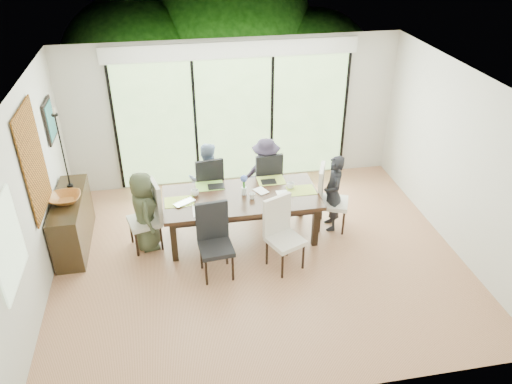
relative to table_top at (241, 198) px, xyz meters
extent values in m
cube|color=#93583A|center=(0.17, -0.59, -0.72)|extent=(6.00, 5.00, 0.01)
cube|color=white|center=(0.17, -0.59, 1.99)|extent=(6.00, 5.00, 0.01)
cube|color=beige|center=(0.17, 1.92, 0.63)|extent=(6.00, 0.02, 2.70)
cube|color=beige|center=(0.17, -3.10, 0.63)|extent=(6.00, 0.02, 2.70)
cube|color=white|center=(-2.84, -0.59, 0.63)|extent=(0.02, 5.00, 2.70)
cube|color=silver|center=(3.18, -0.59, 0.63)|extent=(0.02, 5.00, 2.70)
cube|color=#598C3F|center=(0.17, 1.88, 0.48)|extent=(4.20, 0.02, 2.30)
cube|color=white|center=(0.17, 1.87, 1.78)|extent=(4.40, 0.06, 0.28)
cube|color=black|center=(-1.93, 1.87, 0.48)|extent=(0.05, 0.04, 2.30)
cube|color=black|center=(-0.53, 1.87, 0.48)|extent=(0.05, 0.04, 2.30)
cube|color=black|center=(0.87, 1.87, 0.48)|extent=(0.05, 0.04, 2.30)
cube|color=black|center=(2.27, 1.87, 0.48)|extent=(0.05, 0.04, 2.30)
cube|color=#8CAD7F|center=(-2.80, -1.79, 0.78)|extent=(0.02, 0.90, 1.00)
cube|color=brown|center=(0.17, 2.81, -0.77)|extent=(6.00, 1.80, 0.10)
cube|color=brown|center=(0.17, 3.61, -0.17)|extent=(6.00, 0.08, 0.06)
sphere|color=#14380F|center=(-1.63, 4.61, 0.72)|extent=(3.20, 3.20, 3.20)
sphere|color=#14380F|center=(0.57, 5.21, 1.08)|extent=(4.00, 4.00, 4.00)
sphere|color=#14380F|center=(2.37, 4.41, 0.54)|extent=(2.80, 2.80, 2.80)
sphere|color=#14380F|center=(-0.43, 5.91, 0.90)|extent=(3.60, 3.60, 3.60)
cube|color=black|center=(0.00, 0.00, 0.00)|extent=(2.39, 1.10, 0.06)
cube|color=black|center=(0.00, 0.00, -0.09)|extent=(2.19, 0.90, 0.10)
cube|color=black|center=(-1.08, -0.43, -0.37)|extent=(0.09, 0.09, 0.69)
cube|color=black|center=(1.08, -0.43, -0.37)|extent=(0.09, 0.09, 0.69)
cube|color=black|center=(-1.08, 0.43, -0.37)|extent=(0.09, 0.09, 0.69)
cube|color=black|center=(1.08, 0.43, -0.37)|extent=(0.09, 0.09, 0.69)
imported|color=#3C442D|center=(-1.48, 0.00, -0.07)|extent=(0.45, 0.64, 1.29)
imported|color=black|center=(1.48, 0.00, -0.07)|extent=(0.43, 0.63, 1.29)
imported|color=#768AAA|center=(-0.45, 0.83, -0.07)|extent=(0.61, 0.39, 1.29)
imported|color=#272030|center=(0.55, 0.83, -0.07)|extent=(0.67, 0.50, 1.29)
cube|color=#9DB23F|center=(-0.95, 0.00, 0.03)|extent=(0.44, 0.32, 0.01)
cube|color=olive|center=(0.95, 0.00, 0.03)|extent=(0.44, 0.32, 0.01)
cube|color=#74AA3D|center=(-0.45, 0.40, 0.03)|extent=(0.44, 0.32, 0.01)
cube|color=#9AAF3E|center=(0.55, 0.40, 0.03)|extent=(0.44, 0.32, 0.01)
cube|color=white|center=(-0.55, -0.30, 0.03)|extent=(0.44, 0.32, 0.01)
cube|color=black|center=(-0.35, 0.35, 0.04)|extent=(0.26, 0.18, 0.01)
cube|color=black|center=(0.50, 0.35, 0.04)|extent=(0.24, 0.17, 0.01)
cube|color=white|center=(0.70, -0.05, 0.03)|extent=(0.30, 0.22, 0.00)
cube|color=white|center=(-0.55, -0.30, 0.05)|extent=(0.26, 0.26, 0.02)
cube|color=orange|center=(-0.55, -0.30, 0.07)|extent=(0.20, 0.20, 0.01)
cylinder|color=silver|center=(0.05, 0.05, 0.09)|extent=(0.08, 0.08, 0.12)
cylinder|color=#337226|center=(0.05, 0.05, 0.21)|extent=(0.04, 0.04, 0.16)
sphere|color=#4B61BB|center=(0.05, 0.05, 0.31)|extent=(0.11, 0.11, 0.11)
imported|color=silver|center=(-0.85, -0.10, 0.04)|extent=(0.39, 0.35, 0.03)
imported|color=white|center=(-0.70, 0.15, 0.08)|extent=(0.16, 0.16, 0.10)
imported|color=white|center=(0.15, -0.10, 0.08)|extent=(0.12, 0.12, 0.09)
imported|color=white|center=(0.80, 0.10, 0.08)|extent=(0.17, 0.17, 0.10)
imported|color=white|center=(0.25, 0.05, 0.04)|extent=(0.24, 0.27, 0.02)
cube|color=black|center=(-2.59, 0.25, -0.30)|extent=(0.42, 1.50, 0.84)
imported|color=brown|center=(-2.59, 0.15, 0.18)|extent=(0.44, 0.44, 0.11)
cylinder|color=black|center=(-2.59, 0.60, 0.14)|extent=(0.09, 0.09, 0.04)
cylinder|color=black|center=(-2.59, 0.60, 0.73)|extent=(0.02, 0.02, 1.17)
cylinder|color=black|center=(-2.59, 0.60, 1.31)|extent=(0.09, 0.09, 0.03)
cylinder|color=silver|center=(-2.59, 0.60, 1.37)|extent=(0.03, 0.03, 0.09)
cube|color=#975016|center=(-2.80, -0.19, 0.98)|extent=(0.02, 1.00, 1.50)
cube|color=black|center=(-2.80, 1.11, 1.03)|extent=(0.03, 0.55, 0.65)
cube|color=#1A5354|center=(-2.78, 1.11, 1.03)|extent=(0.01, 0.45, 0.55)
camera|label=1|loc=(-0.96, -6.51, 3.98)|focal=35.00mm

